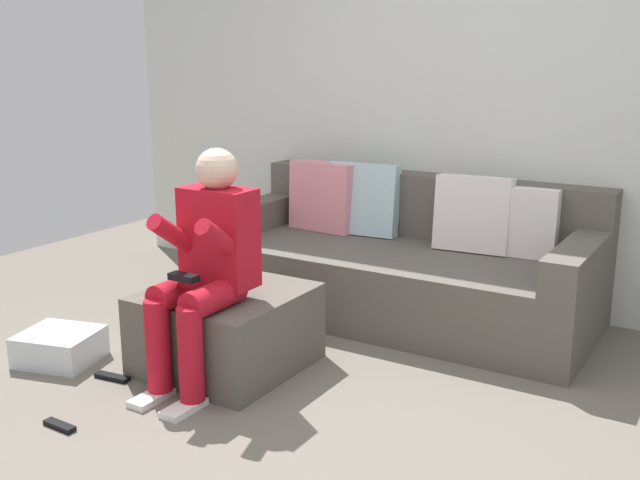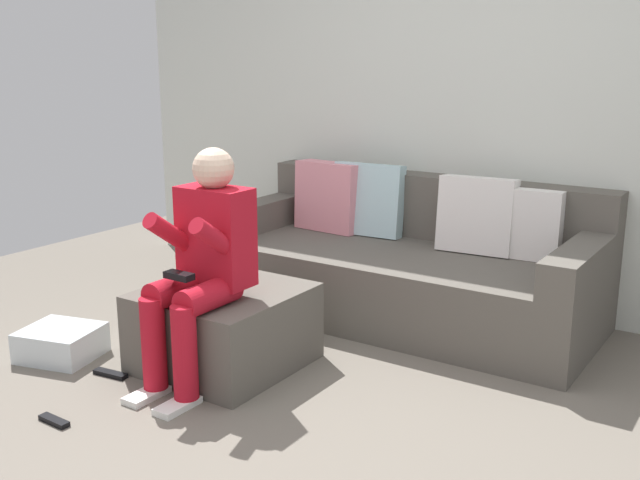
{
  "view_description": "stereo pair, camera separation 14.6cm",
  "coord_description": "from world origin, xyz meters",
  "px_view_note": "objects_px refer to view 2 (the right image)",
  "views": [
    {
      "loc": [
        1.51,
        -2.23,
        1.52
      ],
      "look_at": [
        -0.49,
        1.05,
        0.56
      ],
      "focal_mm": 41.93,
      "sensor_mm": 36.0,
      "label": 1
    },
    {
      "loc": [
        1.64,
        -2.15,
        1.52
      ],
      "look_at": [
        -0.49,
        1.05,
        0.56
      ],
      "focal_mm": 41.93,
      "sensor_mm": 36.0,
      "label": 2
    }
  ],
  "objects_px": {
    "person_seated": "(202,260)",
    "remote_near_ottoman": "(54,421)",
    "couch_sectional": "(406,264)",
    "ottoman": "(224,327)",
    "remote_by_storage_bin": "(110,374)",
    "storage_bin": "(61,343)"
  },
  "relations": [
    {
      "from": "person_seated",
      "to": "remote_near_ottoman",
      "type": "distance_m",
      "value": 0.93
    },
    {
      "from": "couch_sectional",
      "to": "ottoman",
      "type": "distance_m",
      "value": 1.25
    },
    {
      "from": "ottoman",
      "to": "person_seated",
      "type": "xyz_separation_m",
      "value": [
        0.05,
        -0.19,
        0.4
      ]
    },
    {
      "from": "ottoman",
      "to": "remote_by_storage_bin",
      "type": "xyz_separation_m",
      "value": [
        -0.37,
        -0.42,
        -0.19
      ]
    },
    {
      "from": "remote_near_ottoman",
      "to": "storage_bin",
      "type": "bearing_deg",
      "value": 141.1
    },
    {
      "from": "ottoman",
      "to": "storage_bin",
      "type": "height_order",
      "value": "ottoman"
    },
    {
      "from": "couch_sectional",
      "to": "ottoman",
      "type": "xyz_separation_m",
      "value": [
        -0.4,
        -1.18,
        -0.11
      ]
    },
    {
      "from": "couch_sectional",
      "to": "person_seated",
      "type": "distance_m",
      "value": 1.45
    },
    {
      "from": "person_seated",
      "to": "remote_by_storage_bin",
      "type": "relative_size",
      "value": 6.04
    },
    {
      "from": "remote_by_storage_bin",
      "to": "couch_sectional",
      "type": "bearing_deg",
      "value": 57.12
    },
    {
      "from": "couch_sectional",
      "to": "ottoman",
      "type": "relative_size",
      "value": 3.05
    },
    {
      "from": "couch_sectional",
      "to": "remote_by_storage_bin",
      "type": "height_order",
      "value": "couch_sectional"
    },
    {
      "from": "person_seated",
      "to": "remote_by_storage_bin",
      "type": "bearing_deg",
      "value": -152.1
    },
    {
      "from": "remote_near_ottoman",
      "to": "remote_by_storage_bin",
      "type": "xyz_separation_m",
      "value": [
        -0.17,
        0.46,
        0.0
      ]
    },
    {
      "from": "ottoman",
      "to": "remote_by_storage_bin",
      "type": "distance_m",
      "value": 0.59
    },
    {
      "from": "remote_near_ottoman",
      "to": "remote_by_storage_bin",
      "type": "height_order",
      "value": "same"
    },
    {
      "from": "ottoman",
      "to": "storage_bin",
      "type": "xyz_separation_m",
      "value": [
        -0.76,
        -0.39,
        -0.12
      ]
    },
    {
      "from": "couch_sectional",
      "to": "person_seated",
      "type": "xyz_separation_m",
      "value": [
        -0.36,
        -1.38,
        0.29
      ]
    },
    {
      "from": "person_seated",
      "to": "remote_by_storage_bin",
      "type": "xyz_separation_m",
      "value": [
        -0.42,
        -0.22,
        -0.59
      ]
    },
    {
      "from": "storage_bin",
      "to": "ottoman",
      "type": "bearing_deg",
      "value": 27.35
    },
    {
      "from": "remote_by_storage_bin",
      "to": "remote_near_ottoman",
      "type": "bearing_deg",
      "value": -76.21
    },
    {
      "from": "remote_near_ottoman",
      "to": "person_seated",
      "type": "bearing_deg",
      "value": 71.59
    }
  ]
}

